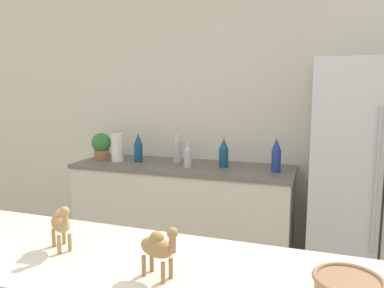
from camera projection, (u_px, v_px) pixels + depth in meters
The scene contains 13 objects.
wall_back at pixel (250, 121), 3.33m from camera, with size 8.00×0.06×2.55m.
back_counter at pixel (183, 215), 3.31m from camera, with size 1.90×0.63×0.90m.
refrigerator at pixel (376, 182), 2.71m from camera, with size 0.93×0.69×1.76m.
potted_plant at pixel (101, 145), 3.50m from camera, with size 0.18×0.18×0.24m.
paper_towel_roll at pixel (117, 147), 3.38m from camera, with size 0.11×0.11×0.25m.
back_bottle_0 at pixel (224, 153), 3.13m from camera, with size 0.08×0.08×0.25m.
back_bottle_1 at pixel (276, 155), 2.95m from camera, with size 0.07×0.07×0.28m.
back_bottle_2 at pixel (188, 154), 3.11m from camera, with size 0.07×0.07×0.24m.
back_bottle_3 at pixel (138, 148), 3.36m from camera, with size 0.07×0.07×0.26m.
back_bottle_4 at pixel (177, 146), 3.33m from camera, with size 0.08×0.08×0.31m.
fruit_bowl at pixel (348, 287), 0.97m from camera, with size 0.18×0.18×0.06m.
camel_figurine at pixel (158, 246), 1.07m from camera, with size 0.13×0.09×0.16m.
camel_figurine_second at pixel (61, 222), 1.27m from camera, with size 0.13×0.12×0.16m.
Camera 1 is at (0.58, -0.59, 1.55)m, focal length 35.00 mm.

